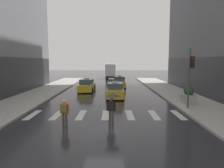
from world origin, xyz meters
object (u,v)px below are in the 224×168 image
object	(u,v)px
pedestrian_with_umbrella	(112,100)
taxi_second	(87,86)
planter_near_corner	(188,95)
traffic_light_pole	(190,70)
box_truck	(111,71)
taxi_third	(120,82)
pedestrian_with_backpack	(64,111)
taxi_lead	(115,91)

from	to	relation	value
pedestrian_with_umbrella	taxi_second	bearing A→B (deg)	103.58
pedestrian_with_umbrella	planter_near_corner	xyz separation A→B (m)	(6.95, 5.50, -0.64)
traffic_light_pole	box_truck	size ratio (longest dim) A/B	0.63
traffic_light_pole	planter_near_corner	bearing A→B (deg)	70.81
pedestrian_with_umbrella	traffic_light_pole	bearing A→B (deg)	29.38
traffic_light_pole	taxi_third	distance (m)	16.27
taxi_third	pedestrian_with_umbrella	bearing A→B (deg)	-93.55
traffic_light_pole	planter_near_corner	xyz separation A→B (m)	(0.69, 1.97, -2.38)
pedestrian_with_umbrella	planter_near_corner	bearing A→B (deg)	38.36
taxi_second	box_truck	world-z (taller)	box_truck
pedestrian_with_umbrella	box_truck	bearing A→B (deg)	90.37
traffic_light_pole	pedestrian_with_umbrella	xyz separation A→B (m)	(-6.26, -3.52, -1.74)
taxi_third	pedestrian_with_backpack	xyz separation A→B (m)	(-4.08, -19.44, 0.25)
planter_near_corner	traffic_light_pole	bearing A→B (deg)	-109.19
traffic_light_pole	taxi_third	size ratio (longest dim) A/B	1.04
pedestrian_with_umbrella	pedestrian_with_backpack	world-z (taller)	pedestrian_with_umbrella
taxi_second	pedestrian_with_umbrella	xyz separation A→B (m)	(3.36, -13.90, 0.79)
taxi_third	planter_near_corner	world-z (taller)	taxi_third
box_truck	taxi_second	bearing A→B (deg)	-99.18
planter_near_corner	taxi_third	bearing A→B (deg)	113.55
traffic_light_pole	box_truck	xyz separation A→B (m)	(-6.47, 29.84, -1.41)
traffic_light_pole	taxi_lead	distance (m)	8.71
taxi_third	pedestrian_with_umbrella	size ratio (longest dim) A/B	2.38
taxi_third	planter_near_corner	size ratio (longest dim) A/B	2.88
traffic_light_pole	pedestrian_with_umbrella	distance (m)	7.39
taxi_lead	traffic_light_pole	bearing A→B (deg)	-44.47
taxi_lead	taxi_second	distance (m)	5.83
pedestrian_with_backpack	taxi_lead	bearing A→B (deg)	72.21
taxi_second	box_truck	distance (m)	19.75
traffic_light_pole	pedestrian_with_umbrella	world-z (taller)	traffic_light_pole
taxi_lead	box_truck	distance (m)	24.03
taxi_second	planter_near_corner	bearing A→B (deg)	-39.20
taxi_second	pedestrian_with_backpack	bearing A→B (deg)	-88.25
traffic_light_pole	planter_near_corner	world-z (taller)	traffic_light_pole
taxi_second	pedestrian_with_umbrella	bearing A→B (deg)	-76.42
taxi_lead	pedestrian_with_backpack	world-z (taller)	taxi_lead
traffic_light_pole	taxi_second	distance (m)	14.37
traffic_light_pole	taxi_lead	bearing A→B (deg)	135.53
planter_near_corner	taxi_second	bearing A→B (deg)	140.80
taxi_lead	planter_near_corner	size ratio (longest dim) A/B	2.85
taxi_lead	taxi_third	distance (m)	9.44
taxi_third	pedestrian_with_backpack	distance (m)	19.86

